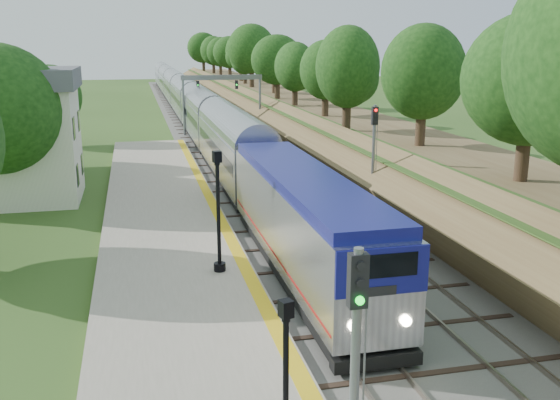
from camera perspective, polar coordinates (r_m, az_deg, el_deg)
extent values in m
cube|color=#4C4944|center=(71.07, -6.20, 6.55)|extent=(9.50, 170.00, 0.12)
cube|color=gray|center=(70.78, -8.40, 6.56)|extent=(0.08, 170.00, 0.16)
cube|color=gray|center=(70.91, -7.23, 6.61)|extent=(0.08, 170.00, 0.16)
cube|color=gray|center=(71.22, -5.17, 6.70)|extent=(0.08, 170.00, 0.16)
cube|color=gray|center=(71.43, -4.02, 6.75)|extent=(0.08, 170.00, 0.16)
cube|color=gray|center=(27.58, -9.72, -5.69)|extent=(6.40, 68.00, 0.38)
cube|color=gold|center=(27.80, -3.84, -4.92)|extent=(0.55, 68.00, 0.01)
cube|color=brown|center=(72.65, 1.30, 7.94)|extent=(9.00, 170.00, 3.00)
cube|color=brown|center=(71.80, -1.75, 7.70)|extent=(4.47, 170.00, 4.54)
cylinder|color=#332316|center=(72.03, 0.14, 10.13)|extent=(0.60, 0.60, 2.62)
sphere|color=#13360E|center=(71.86, 0.14, 12.97)|extent=(5.70, 5.70, 5.70)
cylinder|color=#332316|center=(121.17, -5.42, 11.75)|extent=(0.60, 0.60, 2.62)
sphere|color=#13360E|center=(121.07, -5.46, 13.43)|extent=(5.70, 5.70, 5.70)
cube|color=white|center=(41.08, -23.58, 4.53)|extent=(8.00, 6.00, 6.80)
cube|color=#54555B|center=(40.68, -24.15, 10.08)|extent=(8.60, 6.60, 1.20)
cube|color=black|center=(39.05, -18.02, 2.18)|extent=(0.05, 1.10, 1.30)
cube|color=black|center=(42.58, -17.65, 3.16)|extent=(0.05, 1.10, 1.30)
cube|color=black|center=(38.60, -18.33, 6.24)|extent=(0.05, 1.10, 1.30)
cube|color=black|center=(42.16, -17.93, 6.90)|extent=(0.05, 1.10, 1.30)
cylinder|color=slate|center=(65.43, -8.79, 8.48)|extent=(0.24, 0.24, 6.20)
cylinder|color=slate|center=(66.52, -1.83, 8.73)|extent=(0.24, 0.24, 6.20)
cube|color=slate|center=(65.64, -5.34, 11.10)|extent=(8.40, 0.25, 0.50)
cube|color=black|center=(65.24, -7.52, 10.36)|extent=(0.30, 0.20, 0.90)
cube|color=black|center=(65.76, -3.99, 10.48)|extent=(0.30, 0.20, 0.90)
cylinder|color=#332316|center=(37.28, -21.28, 0.44)|extent=(0.60, 0.60, 2.45)
sphere|color=#13360E|center=(36.68, -21.74, 5.49)|extent=(5.32, 5.32, 5.32)
cylinder|color=#332316|center=(52.87, -19.00, 4.48)|extent=(0.60, 0.60, 2.45)
sphere|color=#13360E|center=(52.45, -19.30, 8.05)|extent=(5.32, 5.32, 5.32)
cube|color=black|center=(26.09, 2.11, -5.80)|extent=(2.56, 16.04, 0.56)
cube|color=#B7BAC1|center=(25.51, 2.14, -1.88)|extent=(2.78, 16.70, 3.16)
cube|color=navy|center=(25.08, 2.18, 2.03)|extent=(2.67, 16.04, 0.41)
cube|color=navy|center=(17.70, 9.36, -6.47)|extent=(2.76, 0.10, 1.39)
cube|color=black|center=(17.60, 9.43, -5.95)|extent=(2.04, 0.06, 0.70)
cube|color=maroon|center=(25.83, 2.12, -4.16)|extent=(2.80, 16.37, 0.09)
cube|color=#B7BAC1|center=(43.01, -4.27, 4.30)|extent=(2.78, 18.56, 3.62)
cube|color=#B7BAC1|center=(61.82, -7.07, 7.27)|extent=(2.78, 18.56, 3.62)
cube|color=#B7BAC1|center=(80.79, -8.57, 8.84)|extent=(2.78, 18.56, 3.62)
cube|color=#B7BAC1|center=(99.84, -9.51, 9.81)|extent=(2.78, 18.56, 3.62)
cube|color=#B7BAC1|center=(118.92, -10.15, 10.47)|extent=(2.78, 18.56, 3.62)
cube|color=#B7BAC1|center=(138.02, -10.62, 10.95)|extent=(2.78, 18.56, 3.62)
cylinder|color=black|center=(13.77, 0.53, -17.35)|extent=(0.13, 0.13, 3.55)
cube|color=black|center=(12.85, 0.55, -9.90)|extent=(0.32, 0.32, 0.36)
cube|color=silver|center=(12.85, 0.55, -9.90)|extent=(0.23, 0.23, 0.27)
cylinder|color=black|center=(25.83, -5.53, -6.10)|extent=(0.49, 0.49, 0.34)
cylinder|color=black|center=(25.15, -5.65, -1.44)|extent=(0.16, 0.16, 4.36)
cube|color=black|center=(24.61, -5.79, 3.96)|extent=(0.37, 0.37, 0.45)
cube|color=silver|center=(24.61, -5.79, 3.96)|extent=(0.26, 0.26, 0.34)
cylinder|color=slate|center=(11.93, 6.78, -17.52)|extent=(0.18, 0.18, 5.73)
cube|color=black|center=(10.91, 7.13, -7.32)|extent=(0.34, 0.22, 0.99)
cylinder|color=#0CE526|center=(10.80, 7.36, -7.56)|extent=(0.16, 0.06, 0.16)
cylinder|color=slate|center=(34.79, 8.51, 3.61)|extent=(0.18, 0.18, 6.09)
cube|color=black|center=(34.43, 8.66, 7.62)|extent=(0.33, 0.22, 0.98)
cylinder|color=#FF0C0C|center=(34.31, 8.74, 7.60)|extent=(0.16, 0.06, 0.16)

